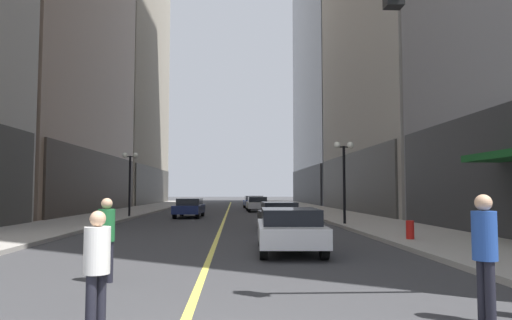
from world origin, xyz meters
name	(u,v)px	position (x,y,z in m)	size (l,w,h in m)	color
ground_plane	(227,213)	(0.00, 35.00, 0.00)	(200.00, 200.00, 0.00)	#38383A
sidewalk_left	(129,212)	(-8.25, 35.00, 0.07)	(4.50, 78.00, 0.15)	#9E9991
sidewalk_right	(324,212)	(8.25, 35.00, 0.07)	(4.50, 78.00, 0.15)	#9E9991
lane_centre_stripe	(227,213)	(0.00, 35.00, 0.00)	(0.16, 70.00, 0.01)	#E5D64C
building_right_far	(347,60)	(16.60, 60.00, 20.62)	(12.40, 26.00, 41.40)	slate
car_white	(290,228)	(2.35, 9.74, 0.72)	(2.04, 4.50, 1.32)	silver
car_black	(279,215)	(2.75, 17.59, 0.72)	(1.80, 4.22, 1.32)	black
car_navy	(190,207)	(-2.48, 28.13, 0.72)	(1.91, 4.59, 1.32)	#141E4C
car_silver	(257,203)	(2.63, 36.76, 0.72)	(1.86, 4.28, 1.32)	#B7B7BC
car_blue	(254,202)	(2.60, 43.39, 0.72)	(2.14, 4.19, 1.32)	navy
pedestrian_in_green_parka	(106,233)	(-1.92, 5.35, 1.00)	(0.38, 0.38, 1.71)	black
pedestrian_in_white_shirt	(97,262)	(-1.10, 1.97, 0.92)	(0.47, 0.47, 1.59)	black
pedestrian_in_blue_hoodie	(485,247)	(4.24, 2.20, 1.06)	(0.39, 0.39, 1.81)	black
street_lamp_left_far	(130,170)	(-6.40, 27.11, 3.26)	(1.06, 0.36, 4.43)	black
street_lamp_right_mid	(344,164)	(6.40, 19.64, 3.26)	(1.06, 0.36, 4.43)	black
fire_hydrant_right	(410,232)	(6.90, 11.94, 0.40)	(0.28, 0.28, 0.80)	red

